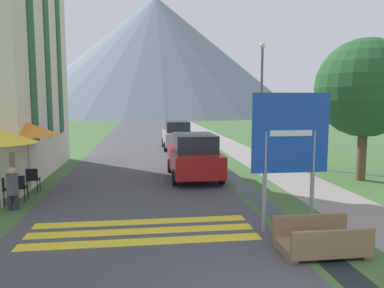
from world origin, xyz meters
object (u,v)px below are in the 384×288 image
at_px(cafe_chair_near_right, 19,186).
at_px(cafe_umbrella_middle_orange, 27,129).
at_px(streetlamp, 262,94).
at_px(road_sign, 290,143).
at_px(person_seated_far, 12,186).
at_px(footbridge, 321,242).
at_px(cafe_chair_middle, 32,178).
at_px(parked_car_near, 194,156).
at_px(parked_car_far, 177,135).
at_px(person_standing_terrace, 14,167).
at_px(tree_by_path, 365,88).

bearing_deg(cafe_chair_near_right, cafe_umbrella_middle_orange, 70.55).
bearing_deg(streetlamp, road_sign, -104.02).
bearing_deg(person_seated_far, footbridge, -28.63).
bearing_deg(cafe_chair_near_right, cafe_chair_middle, 63.72).
height_order(road_sign, footbridge, road_sign).
height_order(footbridge, person_seated_far, person_seated_far).
bearing_deg(cafe_chair_near_right, person_seated_far, -107.52).
bearing_deg(footbridge, cafe_umbrella_middle_orange, 140.05).
height_order(parked_car_near, parked_car_far, same).
height_order(footbridge, parked_car_near, parked_car_near).
distance_m(parked_car_far, cafe_umbrella_middle_orange, 12.56).
distance_m(parked_car_near, person_standing_terrace, 6.64).
distance_m(parked_car_far, person_standing_terrace, 13.29).
height_order(cafe_chair_middle, person_seated_far, person_seated_far).
bearing_deg(person_seated_far, parked_car_far, 65.68).
bearing_deg(road_sign, person_standing_terrace, 150.95).
bearing_deg(road_sign, cafe_umbrella_middle_orange, 145.89).
xyz_separation_m(person_seated_far, tree_by_path, (12.35, 2.54, 2.93)).
relative_size(footbridge, cafe_chair_near_right, 2.00).
relative_size(footbridge, person_seated_far, 1.34).
distance_m(road_sign, cafe_chair_middle, 8.84).
bearing_deg(cafe_chair_middle, person_seated_far, -100.28).
bearing_deg(cafe_umbrella_middle_orange, tree_by_path, 1.00).
xyz_separation_m(footbridge, parked_car_near, (-1.60, 7.83, 0.68)).
bearing_deg(cafe_chair_middle, streetlamp, 16.14).
bearing_deg(tree_by_path, road_sign, -134.38).
distance_m(cafe_chair_middle, person_standing_terrace, 0.82).
xyz_separation_m(road_sign, person_seated_far, (-7.22, 2.70, -1.44)).
xyz_separation_m(cafe_chair_near_right, cafe_chair_middle, (0.06, 1.21, 0.00)).
xyz_separation_m(road_sign, footbridge, (0.18, -1.34, -1.91)).
bearing_deg(parked_car_far, cafe_umbrella_middle_orange, -119.53).
distance_m(road_sign, person_seated_far, 7.84).
distance_m(road_sign, person_standing_terrace, 8.85).
xyz_separation_m(streetlamp, tree_by_path, (2.68, -4.57, 0.13)).
bearing_deg(parked_car_near, streetlamp, 40.60).
bearing_deg(streetlamp, tree_by_path, -59.63).
bearing_deg(parked_car_near, cafe_chair_middle, -163.68).
bearing_deg(parked_car_far, road_sign, -85.48).
relative_size(streetlamp, tree_by_path, 1.08).
bearing_deg(tree_by_path, cafe_chair_near_right, -172.38).
bearing_deg(person_standing_terrace, footbridge, -35.50).
bearing_deg(parked_car_near, road_sign, -77.67).
bearing_deg(person_standing_terrace, cafe_chair_middle, 51.68).
relative_size(parked_car_near, person_seated_far, 3.32).
relative_size(cafe_chair_near_right, tree_by_path, 0.15).
relative_size(parked_car_far, tree_by_path, 0.69).
xyz_separation_m(cafe_umbrella_middle_orange, person_seated_far, (0.20, -2.32, -1.48)).
bearing_deg(parked_car_far, tree_by_path, -59.07).
relative_size(cafe_chair_middle, tree_by_path, 0.15).
bearing_deg(cafe_chair_middle, person_standing_terrace, -139.56).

